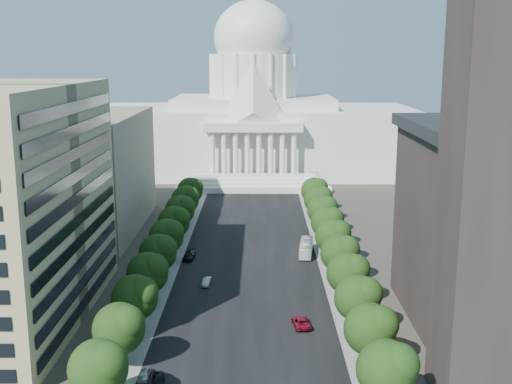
{
  "coord_description": "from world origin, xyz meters",
  "views": [
    {
      "loc": [
        2.15,
        -61.62,
        44.55
      ],
      "look_at": [
        1.4,
        79.18,
        14.45
      ],
      "focal_mm": 45.0,
      "sensor_mm": 36.0,
      "label": 1
    }
  ],
  "objects_px": {
    "city_bus": "(306,248)",
    "car_dark_a": "(158,381)",
    "car_silver": "(207,282)",
    "car_dark_b": "(189,256)",
    "car_red": "(301,322)",
    "car_parked": "(144,374)"
  },
  "relations": [
    {
      "from": "car_dark_a",
      "to": "car_dark_b",
      "type": "bearing_deg",
      "value": 83.87
    },
    {
      "from": "car_silver",
      "to": "car_red",
      "type": "height_order",
      "value": "car_red"
    },
    {
      "from": "car_silver",
      "to": "car_parked",
      "type": "relative_size",
      "value": 1.13
    },
    {
      "from": "car_dark_a",
      "to": "car_silver",
      "type": "bearing_deg",
      "value": 77.04
    },
    {
      "from": "car_dark_a",
      "to": "car_parked",
      "type": "xyz_separation_m",
      "value": [
        -2.29,
        2.06,
        -0.11
      ]
    },
    {
      "from": "car_parked",
      "to": "city_bus",
      "type": "bearing_deg",
      "value": 66.31
    },
    {
      "from": "car_red",
      "to": "city_bus",
      "type": "distance_m",
      "value": 40.0
    },
    {
      "from": "car_dark_a",
      "to": "car_red",
      "type": "height_order",
      "value": "car_red"
    },
    {
      "from": "car_silver",
      "to": "city_bus",
      "type": "distance_m",
      "value": 29.2
    },
    {
      "from": "city_bus",
      "to": "car_dark_a",
      "type": "bearing_deg",
      "value": -105.74
    },
    {
      "from": "car_silver",
      "to": "city_bus",
      "type": "bearing_deg",
      "value": 47.2
    },
    {
      "from": "car_dark_b",
      "to": "city_bus",
      "type": "relative_size",
      "value": 0.5
    },
    {
      "from": "car_dark_a",
      "to": "car_parked",
      "type": "relative_size",
      "value": 1.18
    },
    {
      "from": "car_red",
      "to": "car_parked",
      "type": "height_order",
      "value": "car_red"
    },
    {
      "from": "city_bus",
      "to": "car_red",
      "type": "bearing_deg",
      "value": -88.65
    },
    {
      "from": "car_dark_b",
      "to": "car_parked",
      "type": "bearing_deg",
      "value": -86.2
    },
    {
      "from": "car_dark_a",
      "to": "car_dark_b",
      "type": "xyz_separation_m",
      "value": [
        -1.79,
        56.04,
        0.06
      ]
    },
    {
      "from": "car_dark_a",
      "to": "city_bus",
      "type": "xyz_separation_m",
      "value": [
        24.54,
        59.64,
        0.82
      ]
    },
    {
      "from": "car_dark_a",
      "to": "car_dark_b",
      "type": "relative_size",
      "value": 0.79
    },
    {
      "from": "car_silver",
      "to": "car_dark_b",
      "type": "relative_size",
      "value": 0.76
    },
    {
      "from": "car_dark_b",
      "to": "car_parked",
      "type": "relative_size",
      "value": 1.49
    },
    {
      "from": "car_red",
      "to": "car_dark_b",
      "type": "height_order",
      "value": "car_dark_b"
    }
  ]
}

